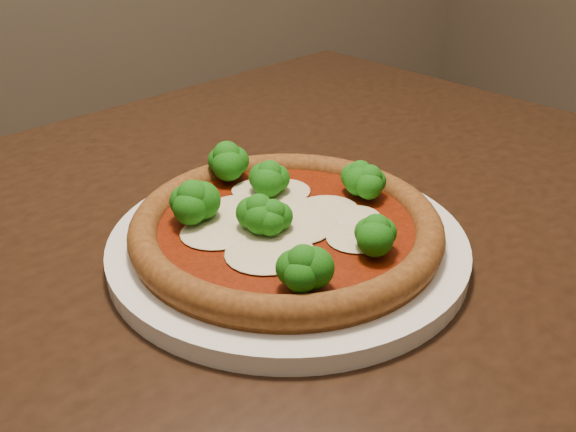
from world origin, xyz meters
name	(u,v)px	position (x,y,z in m)	size (l,w,h in m)	color
dining_table	(256,302)	(0.17, -0.01, 0.65)	(1.32, 1.14, 0.75)	black
plate	(288,245)	(0.17, -0.08, 0.76)	(0.34, 0.34, 0.02)	silver
pizza	(285,221)	(0.17, -0.07, 0.78)	(0.29, 0.29, 0.06)	brown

